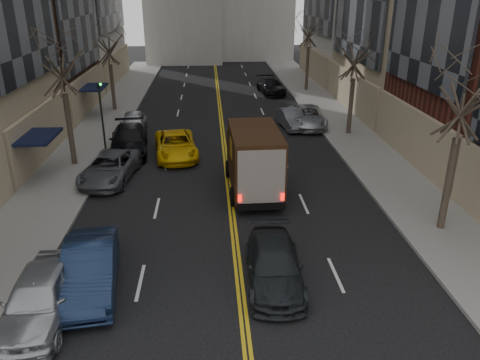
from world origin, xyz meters
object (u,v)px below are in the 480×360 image
at_px(taxi, 176,145).
at_px(pedestrian, 282,184).
at_px(ups_truck, 254,160).
at_px(observer_sedan, 274,265).

bearing_deg(taxi, pedestrian, -58.18).
distance_m(ups_truck, observer_sedan, 8.05).
bearing_deg(observer_sedan, taxi, 109.56).
relative_size(observer_sedan, pedestrian, 2.88).
relative_size(observer_sedan, taxi, 0.91).
relative_size(ups_truck, taxi, 1.19).
bearing_deg(observer_sedan, ups_truck, 92.16).
height_order(observer_sedan, pedestrian, pedestrian).
xyz_separation_m(observer_sedan, taxi, (-4.20, 13.52, 0.05)).
distance_m(ups_truck, taxi, 7.02).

